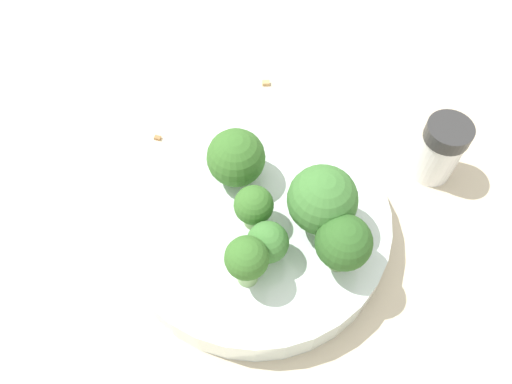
{
  "coord_description": "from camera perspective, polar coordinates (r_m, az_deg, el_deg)",
  "views": [
    {
      "loc": [
        -0.04,
        0.2,
        0.4
      ],
      "look_at": [
        0.0,
        0.0,
        0.07
      ],
      "focal_mm": 35.0,
      "sensor_mm": 36.0,
      "label": 1
    }
  ],
  "objects": [
    {
      "name": "ground_plane",
      "position": [
        0.45,
        -0.0,
        -4.6
      ],
      "size": [
        3.0,
        3.0,
        0.0
      ],
      "primitive_type": "plane",
      "color": "beige"
    },
    {
      "name": "bowl",
      "position": [
        0.44,
        -0.0,
        -3.53
      ],
      "size": [
        0.23,
        0.23,
        0.04
      ],
      "primitive_type": "cylinder",
      "color": "silver",
      "rests_on": "ground_plane"
    },
    {
      "name": "broccoli_floret_0",
      "position": [
        0.38,
        1.34,
        -5.83
      ],
      "size": [
        0.03,
        0.03,
        0.04
      ],
      "color": "#8EB770",
      "rests_on": "bowl"
    },
    {
      "name": "broccoli_floret_1",
      "position": [
        0.39,
        7.66,
        -0.43
      ],
      "size": [
        0.06,
        0.06,
        0.07
      ],
      "color": "#7A9E5B",
      "rests_on": "bowl"
    },
    {
      "name": "broccoli_floret_2",
      "position": [
        0.4,
        0.15,
        -1.76
      ],
      "size": [
        0.03,
        0.03,
        0.04
      ],
      "color": "#7A9E5B",
      "rests_on": "bowl"
    },
    {
      "name": "broccoli_floret_3",
      "position": [
        0.38,
        9.94,
        -5.83
      ],
      "size": [
        0.04,
        0.04,
        0.06
      ],
      "color": "#7A9E5B",
      "rests_on": "bowl"
    },
    {
      "name": "broccoli_floret_4",
      "position": [
        0.42,
        -2.3,
        3.92
      ],
      "size": [
        0.05,
        0.05,
        0.05
      ],
      "color": "#84AD66",
      "rests_on": "bowl"
    },
    {
      "name": "broccoli_floret_5",
      "position": [
        0.37,
        -1.06,
        -7.81
      ],
      "size": [
        0.03,
        0.03,
        0.05
      ],
      "color": "#8EB770",
      "rests_on": "bowl"
    },
    {
      "name": "pepper_shaker",
      "position": [
        0.49,
        20.26,
        4.56
      ],
      "size": [
        0.04,
        0.04,
        0.07
      ],
      "color": "silver",
      "rests_on": "ground_plane"
    },
    {
      "name": "almond_crumb_1",
      "position": [
        0.52,
        -11.2,
        6.2
      ],
      "size": [
        0.01,
        0.0,
        0.01
      ],
      "primitive_type": "cube",
      "rotation": [
        0.0,
        0.0,
        3.07
      ],
      "color": "olive",
      "rests_on": "ground_plane"
    },
    {
      "name": "almond_crumb_2",
      "position": [
        0.56,
        1.15,
        12.48
      ],
      "size": [
        0.01,
        0.01,
        0.01
      ],
      "primitive_type": "cube",
      "rotation": [
        0.0,
        0.0,
        0.21
      ],
      "color": "tan",
      "rests_on": "ground_plane"
    }
  ]
}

